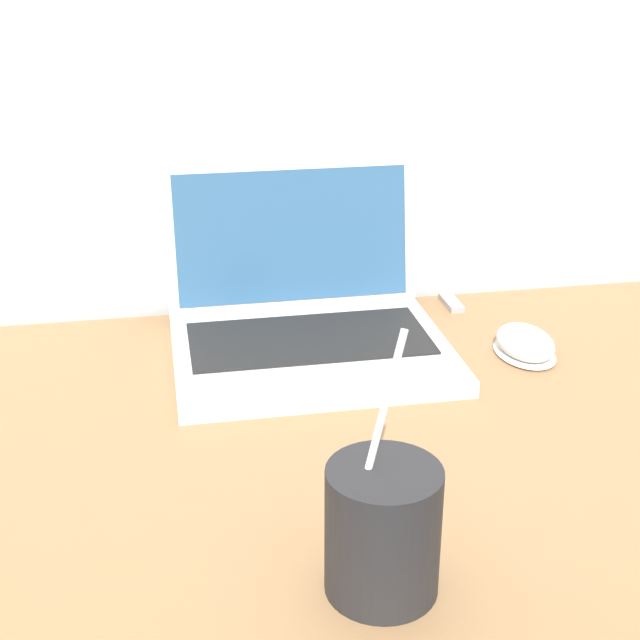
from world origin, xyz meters
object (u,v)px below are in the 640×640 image
drink_cup (383,528)px  computer_mouse (525,344)px  usb_stick (451,303)px  laptop (305,315)px

drink_cup → computer_mouse: bearing=54.0°
computer_mouse → usb_stick: 0.18m
drink_cup → laptop: bearing=87.6°
computer_mouse → usb_stick: (-0.04, 0.17, -0.01)m
laptop → usb_stick: 0.25m
drink_cup → computer_mouse: 0.49m
laptop → computer_mouse: (0.27, -0.08, -0.03)m
drink_cup → computer_mouse: drink_cup is taller
laptop → usb_stick: size_ratio=5.63×
computer_mouse → usb_stick: size_ratio=1.75×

